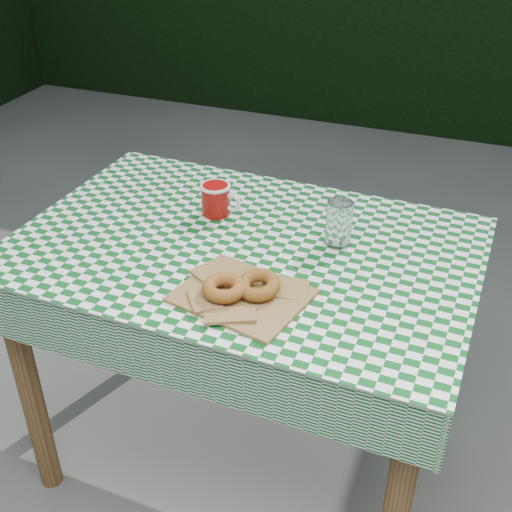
{
  "coord_description": "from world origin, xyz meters",
  "views": [
    {
      "loc": [
        0.41,
        -1.2,
        1.6
      ],
      "look_at": [
        -0.04,
        -0.02,
        0.79
      ],
      "focal_mm": 46.13,
      "sensor_mm": 36.0,
      "label": 1
    }
  ],
  "objects_px": {
    "paper_bag": "(242,295)",
    "coffee_mug": "(216,199)",
    "drinking_glass": "(339,223)",
    "table": "(245,362)"
  },
  "relations": [
    {
      "from": "paper_bag",
      "to": "drinking_glass",
      "type": "xyz_separation_m",
      "value": [
        0.14,
        0.29,
        0.05
      ]
    },
    {
      "from": "coffee_mug",
      "to": "paper_bag",
      "type": "bearing_deg",
      "value": -55.89
    },
    {
      "from": "paper_bag",
      "to": "coffee_mug",
      "type": "xyz_separation_m",
      "value": [
        -0.2,
        0.32,
        0.03
      ]
    },
    {
      "from": "table",
      "to": "drinking_glass",
      "type": "height_order",
      "value": "drinking_glass"
    },
    {
      "from": "table",
      "to": "coffee_mug",
      "type": "distance_m",
      "value": 0.46
    },
    {
      "from": "table",
      "to": "paper_bag",
      "type": "relative_size",
      "value": 4.11
    },
    {
      "from": "drinking_glass",
      "to": "paper_bag",
      "type": "bearing_deg",
      "value": -115.16
    },
    {
      "from": "table",
      "to": "paper_bag",
      "type": "distance_m",
      "value": 0.45
    },
    {
      "from": "paper_bag",
      "to": "drinking_glass",
      "type": "height_order",
      "value": "drinking_glass"
    },
    {
      "from": "table",
      "to": "paper_bag",
      "type": "xyz_separation_m",
      "value": [
        0.08,
        -0.21,
        0.39
      ]
    }
  ]
}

